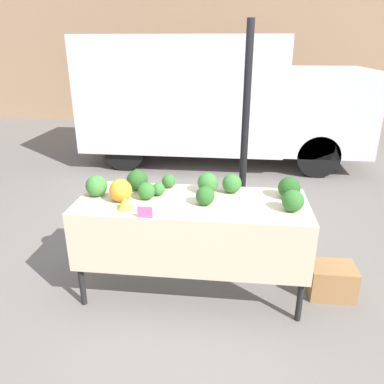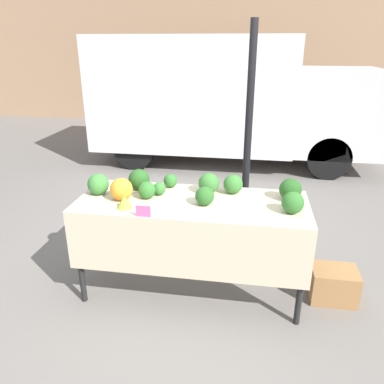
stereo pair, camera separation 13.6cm
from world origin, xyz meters
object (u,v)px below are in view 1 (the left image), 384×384
Objects in this scene: price_sign at (145,212)px; produce_crate at (331,280)px; parked_truck at (214,97)px; orange_cauliflower at (121,190)px.

produce_crate is at bearing 15.24° from price_sign.
parked_truck is 4.55m from price_sign.
orange_cauliflower is 2.03m from produce_crate.
produce_crate is (1.85, 0.13, -0.84)m from orange_cauliflower.
parked_truck is 42.55× the size of price_sign.
price_sign is at bearing -164.76° from produce_crate.
orange_cauliflower reaches higher than price_sign.
parked_truck is 4.44m from produce_crate.
parked_truck reaches higher than produce_crate.
price_sign is at bearing -47.43° from orange_cauliflower.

